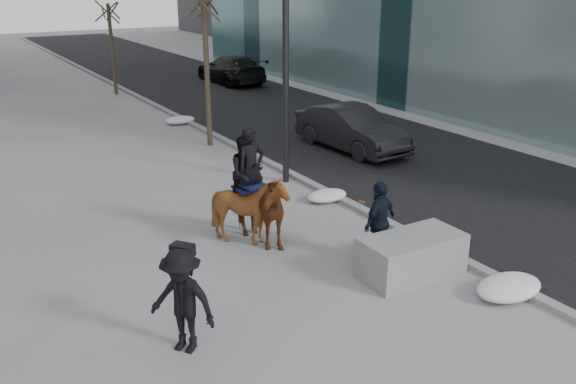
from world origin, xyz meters
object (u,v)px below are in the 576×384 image
planter (411,256)px  mounted_right (249,201)px  mounted_left (255,202)px  car_near (351,128)px

planter → mounted_right: size_ratio=0.86×
planter → mounted_right: bearing=123.1°
planter → mounted_left: (-1.93, 2.97, 0.56)m
planter → mounted_left: size_ratio=0.80×
planter → mounted_right: 3.72m
car_near → mounted_right: bearing=-145.7°
mounted_right → planter: bearing=-56.9°
car_near → planter: bearing=-122.4°
mounted_left → car_near: bearing=38.1°
planter → car_near: 9.25m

